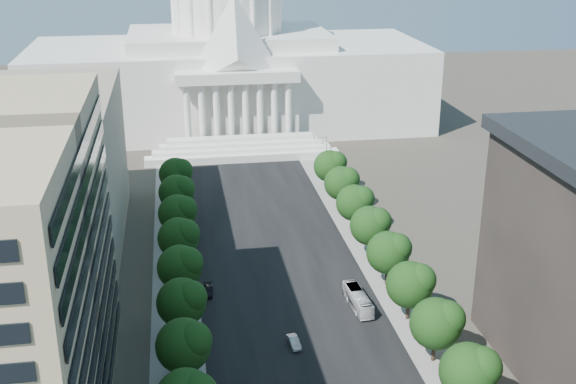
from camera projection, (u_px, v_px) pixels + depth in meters
road_asphalt at (272, 248)px, 141.84m from camera, size 30.00×260.00×0.01m
sidewalk_left at (174, 255)px, 139.01m from camera, size 8.00×260.00×0.02m
sidewalk_right at (365, 242)px, 144.67m from camera, size 8.00×260.00×0.02m
capitol at (229, 61)px, 222.48m from camera, size 120.00×56.00×73.00m
office_block_left_far at (17, 173)px, 138.66m from camera, size 38.00×52.00×30.00m
tree_l_d at (186, 344)px, 97.95m from camera, size 7.79×7.60×9.97m
tree_l_e at (183, 301)px, 109.04m from camera, size 7.79×7.60×9.97m
tree_l_f at (182, 266)px, 120.13m from camera, size 7.79×7.60×9.97m
tree_l_g at (180, 237)px, 131.22m from camera, size 7.79×7.60×9.97m
tree_l_h at (179, 212)px, 142.31m from camera, size 7.79×7.60×9.97m
tree_l_i at (178, 191)px, 153.40m from camera, size 7.79×7.60×9.97m
tree_l_j at (177, 173)px, 164.48m from camera, size 7.79×7.60×9.97m
tree_r_c at (472, 371)px, 92.22m from camera, size 7.79×7.60×9.97m
tree_r_d at (439, 322)px, 103.31m from camera, size 7.79×7.60×9.97m
tree_r_e at (412, 283)px, 114.39m from camera, size 7.79×7.60×9.97m
tree_r_f at (390, 251)px, 125.48m from camera, size 7.79×7.60×9.97m
tree_r_g at (372, 225)px, 136.57m from camera, size 7.79×7.60×9.97m
tree_r_h at (356, 202)px, 147.66m from camera, size 7.79×7.60×9.97m
tree_r_i at (343, 182)px, 158.75m from camera, size 7.79×7.60×9.97m
tree_r_j at (331, 165)px, 169.84m from camera, size 7.79×7.60×9.97m
streetlight_b at (485, 377)px, 91.93m from camera, size 2.61×0.44×9.00m
streetlight_c at (421, 286)px, 115.03m from camera, size 2.61×0.44×9.00m
streetlight_d at (378, 225)px, 138.13m from camera, size 2.61×0.44×9.00m
streetlight_e at (347, 181)px, 161.23m from camera, size 2.61×0.44×9.00m
streetlight_f at (324, 149)px, 184.33m from camera, size 2.61×0.44×9.00m
car_silver at (294, 342)px, 109.03m from camera, size 1.83×4.18×1.33m
car_dark_b at (208, 291)px, 124.12m from camera, size 2.15×4.54×1.28m
city_bus at (358, 300)px, 119.76m from camera, size 3.11×10.35×2.84m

